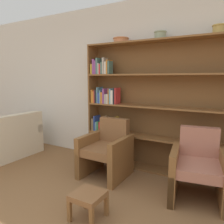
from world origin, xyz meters
name	(u,v)px	position (x,y,z in m)	size (l,w,h in m)	color
wall_back	(138,85)	(0.00, 2.49, 1.38)	(12.00, 0.06, 2.75)	silver
bookshelf	(149,108)	(0.26, 2.33, 1.01)	(2.56, 0.30, 2.05)	brown
bowl_copper	(121,40)	(-0.24, 2.30, 2.10)	(0.26, 0.26, 0.08)	#C67547
bowl_stoneware	(160,35)	(0.42, 2.30, 2.12)	(0.19, 0.19, 0.12)	gray
bowl_slate	(220,29)	(1.21, 2.30, 2.12)	(0.20, 0.20, 0.12)	tan
armchair_leather	(107,150)	(-0.19, 1.77, 0.39)	(0.64, 0.68, 0.86)	brown
armchair_cushioned	(198,168)	(1.13, 1.77, 0.39)	(0.74, 0.78, 0.86)	brown
footstool	(88,198)	(0.19, 0.76, 0.23)	(0.32, 0.32, 0.29)	brown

